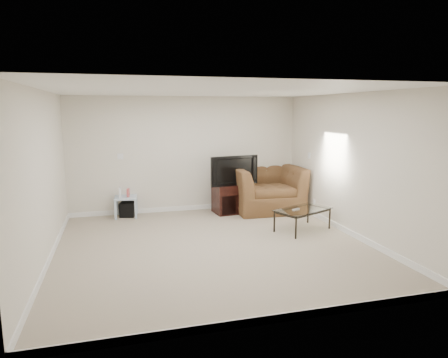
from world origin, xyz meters
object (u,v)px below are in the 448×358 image
object	(u,v)px
side_table	(126,207)
subwoofer	(128,209)
recliner	(266,181)
tv_stand	(232,198)
coffee_table	(302,220)
television	(232,170)

from	to	relation	value
side_table	subwoofer	world-z (taller)	side_table
side_table	recliner	bearing A→B (deg)	-4.34
tv_stand	recliner	xyz separation A→B (m)	(0.80, 0.00, 0.34)
tv_stand	coffee_table	size ratio (longest dim) A/B	0.73
television	recliner	bearing A→B (deg)	-8.84
television	subwoofer	world-z (taller)	television
television	subwoofer	distance (m)	2.36
television	recliner	size ratio (longest dim) A/B	0.68
recliner	coffee_table	distance (m)	1.68
tv_stand	subwoofer	xyz separation A→B (m)	(-2.20, 0.25, -0.16)
tv_stand	television	bearing A→B (deg)	-90.00
side_table	coffee_table	xyz separation A→B (m)	(3.13, -1.84, -0.01)
television	coffee_table	xyz separation A→B (m)	(0.90, -1.58, -0.74)
side_table	recliner	size ratio (longest dim) A/B	0.30
side_table	recliner	xyz separation A→B (m)	(3.03, -0.23, 0.44)
subwoofer	recliner	distance (m)	3.05
tv_stand	television	xyz separation A→B (m)	(0.00, -0.03, 0.63)
side_table	coffee_table	world-z (taller)	side_table
tv_stand	subwoofer	bearing A→B (deg)	167.09
television	side_table	xyz separation A→B (m)	(-2.23, 0.26, -0.73)
tv_stand	coffee_table	distance (m)	1.85
coffee_table	subwoofer	bearing A→B (deg)	149.06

